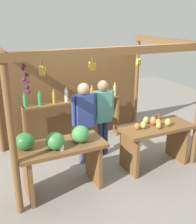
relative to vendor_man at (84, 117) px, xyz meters
The scene contains 7 objects.
ground_plane 1.00m from the vendor_man, 26.65° to the left, with size 12.00×12.00×0.00m, color gray.
market_stall 0.77m from the vendor_man, 68.55° to the left, with size 3.44×2.21×2.31m.
fruit_counter_left 1.00m from the vendor_man, 136.35° to the right, with size 1.40×0.64×1.09m.
fruit_counter_right 1.37m from the vendor_man, 29.56° to the right, with size 1.39×0.64×0.98m.
bottle_shelf_unit 0.93m from the vendor_man, 82.81° to the left, with size 2.21×0.22×1.33m.
vendor_man is the anchor object (origin of this frame).
vendor_woman 0.49m from the vendor_man, 17.30° to the left, with size 0.48×0.21×1.57m.
Camera 1 is at (-2.00, -4.43, 2.69)m, focal length 42.57 mm.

